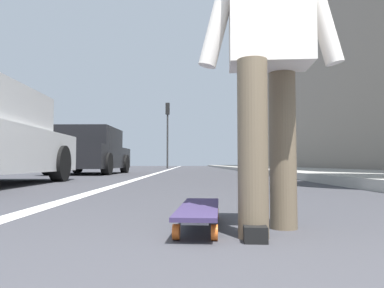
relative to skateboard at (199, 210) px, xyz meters
The scene contains 8 objects.
ground_plane 8.60m from the skateboard, ahead, with size 80.00×80.00×0.00m, color #38383D.
lane_stripe_white 18.63m from the skateboard, ahead, with size 52.00×0.16×0.01m, color silver.
sidewalk_curb 17.02m from the skateboard, 12.84° to the right, with size 52.00×3.20×0.15m, color #9E9B93.
building_facade 22.60m from the skateboard, 16.91° to the right, with size 40.00×1.20×13.96m, color gray.
skateboard is the anchor object (origin of this frame).
skater_person 0.92m from the skateboard, 113.28° to the right, with size 0.45×0.72×1.64m.
parked_car_mid 10.37m from the skateboard, 18.44° to the left, with size 4.05×2.03×1.49m.
traffic_light 23.31m from the skateboard, ahead, with size 0.33×0.28×4.56m.
Camera 1 is at (-0.51, 0.20, 0.34)m, focal length 33.71 mm.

